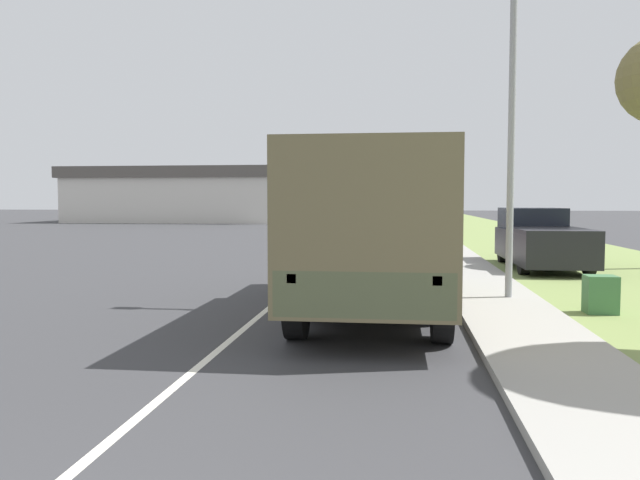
# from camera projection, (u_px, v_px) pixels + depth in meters

# --- Properties ---
(ground_plane) EXTENTS (180.00, 180.00, 0.00)m
(ground_plane) POSITION_uv_depth(u_px,v_px,m) (360.00, 232.00, 41.38)
(ground_plane) COLOR #38383A
(lane_centre_stripe) EXTENTS (0.12, 120.00, 0.00)m
(lane_centre_stripe) POSITION_uv_depth(u_px,v_px,m) (360.00, 232.00, 41.38)
(lane_centre_stripe) COLOR silver
(lane_centre_stripe) RESTS_ON ground
(sidewalk_right) EXTENTS (1.80, 120.00, 0.12)m
(sidewalk_right) POSITION_uv_depth(u_px,v_px,m) (428.00, 231.00, 40.82)
(sidewalk_right) COLOR #9E9B93
(sidewalk_right) RESTS_ON ground
(grass_strip_right) EXTENTS (7.00, 120.00, 0.02)m
(grass_strip_right) POSITION_uv_depth(u_px,v_px,m) (497.00, 233.00, 40.28)
(grass_strip_right) COLOR olive
(grass_strip_right) RESTS_ON ground
(military_truck) EXTENTS (2.46, 7.84, 2.94)m
(military_truck) POSITION_uv_depth(u_px,v_px,m) (375.00, 225.00, 11.58)
(military_truck) COLOR #545B3D
(military_truck) RESTS_ON ground
(car_nearest_ahead) EXTENTS (1.83, 4.04, 1.75)m
(car_nearest_ahead) POSITION_uv_depth(u_px,v_px,m) (375.00, 234.00, 24.70)
(car_nearest_ahead) COLOR maroon
(car_nearest_ahead) RESTS_ON ground
(car_second_ahead) EXTENTS (1.90, 4.32, 1.38)m
(car_second_ahead) POSITION_uv_depth(u_px,v_px,m) (323.00, 227.00, 33.71)
(car_second_ahead) COLOR silver
(car_second_ahead) RESTS_ON ground
(car_third_ahead) EXTENTS (1.82, 4.67, 1.62)m
(car_third_ahead) POSITION_uv_depth(u_px,v_px,m) (385.00, 220.00, 42.38)
(car_third_ahead) COLOR black
(car_third_ahead) RESTS_ON ground
(pickup_truck) EXTENTS (2.00, 5.34, 1.83)m
(pickup_truck) POSITION_uv_depth(u_px,v_px,m) (540.00, 240.00, 19.28)
(pickup_truck) COLOR black
(pickup_truck) RESTS_ON grass_strip_right
(lamp_post) EXTENTS (1.69, 0.24, 8.13)m
(lamp_post) POSITION_uv_depth(u_px,v_px,m) (503.00, 62.00, 12.50)
(lamp_post) COLOR gray
(lamp_post) RESTS_ON sidewalk_right
(utility_box) EXTENTS (0.55, 0.45, 0.70)m
(utility_box) POSITION_uv_depth(u_px,v_px,m) (601.00, 294.00, 11.45)
(utility_box) COLOR #3D7042
(utility_box) RESTS_ON grass_strip_right
(building_distant) EXTENTS (20.40, 13.89, 5.19)m
(building_distant) POSITION_uv_depth(u_px,v_px,m) (186.00, 195.00, 62.44)
(building_distant) COLOR beige
(building_distant) RESTS_ON ground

